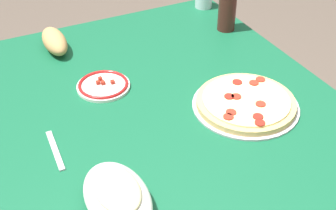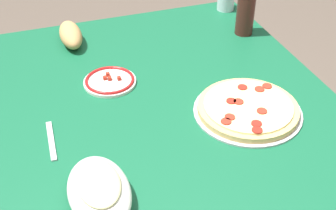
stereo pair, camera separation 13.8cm
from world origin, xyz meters
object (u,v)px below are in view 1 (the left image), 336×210
Objects in this scene: dining_table at (168,137)px; pepperoni_pizza at (246,103)px; side_plate_far at (103,85)px; bread_loaf at (55,41)px; baked_pasta_dish at (117,195)px.

pepperoni_pizza is at bearing 71.53° from dining_table.
side_plate_far is (-0.29, -0.36, -0.01)m from pepperoni_pizza.
pepperoni_pizza is (0.08, 0.23, 0.11)m from dining_table.
bread_loaf reaches higher than pepperoni_pizza.
pepperoni_pizza is 1.72× the size of bread_loaf.
baked_pasta_dish is at bearing -4.63° from bread_loaf.
side_plate_far is at bearing 13.53° from bread_loaf.
baked_pasta_dish reaches higher than bread_loaf.
dining_table is at bearing 135.75° from baked_pasta_dish.
dining_table is at bearing 21.25° from bread_loaf.
dining_table is 7.91× the size of side_plate_far.
baked_pasta_dish is at bearing -44.25° from dining_table.
pepperoni_pizza is 0.46m from side_plate_far.
bread_loaf is (-0.53, -0.21, 0.13)m from dining_table.
pepperoni_pizza reaches higher than side_plate_far.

